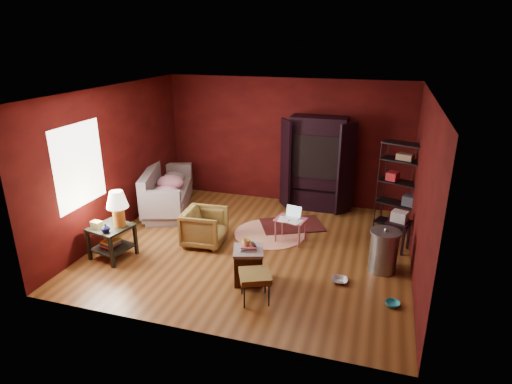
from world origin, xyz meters
TOP-DOWN VIEW (x-y plane):
  - room at (-0.04, -0.01)m, footprint 5.54×5.04m
  - sofa at (-2.35, 1.17)m, footprint 1.35×2.05m
  - armchair at (-0.88, -0.14)m, footprint 0.73×0.77m
  - pet_bowl_steel at (1.66, -0.75)m, footprint 0.26×0.07m
  - pet_bowl_turquoise at (2.46, -1.16)m, footprint 0.22×0.12m
  - vase at (-2.15, -1.28)m, footprint 0.18×0.19m
  - mug at (0.25, -1.13)m, footprint 0.15×0.14m
  - side_table at (-2.14, -1.03)m, footprint 0.73×0.73m
  - sofa_cushions at (-2.36, 1.13)m, footprint 1.44×2.24m
  - hamper at (0.28, -1.13)m, footprint 0.57×0.57m
  - footstool at (0.53, -1.59)m, footprint 0.58×0.58m
  - rug_round at (0.15, 0.61)m, footprint 1.72×1.72m
  - rug_oriental at (0.49, 1.12)m, footprint 1.46×1.27m
  - laptop_desk at (0.61, 0.42)m, footprint 0.61×0.50m
  - tv_armoire at (0.77, 2.25)m, footprint 1.62×0.85m
  - wire_shelving at (2.54, 1.58)m, footprint 0.94×0.65m
  - small_stand at (2.51, 0.65)m, footprint 0.47×0.47m
  - trash_can at (2.29, -0.18)m, footprint 0.59×0.59m

SIDE VIEW (x-z plane):
  - rug_round at x=0.15m, z-range 0.00..0.01m
  - rug_oriental at x=0.49m, z-range 0.01..0.02m
  - pet_bowl_turquoise at x=2.46m, z-range 0.00..0.21m
  - pet_bowl_steel at x=1.66m, z-range 0.00..0.26m
  - hamper at x=0.28m, z-range -0.03..0.61m
  - trash_can at x=2.29m, z-range -0.02..0.74m
  - armchair at x=-0.88m, z-range 0.00..0.74m
  - sofa at x=-2.35m, z-range 0.00..0.78m
  - footstool at x=0.53m, z-range 0.16..0.61m
  - laptop_desk at x=0.61m, z-range 0.08..0.75m
  - sofa_cushions at x=-2.36m, z-range -0.01..0.87m
  - small_stand at x=2.51m, z-range 0.18..0.93m
  - vase at x=-2.15m, z-range 0.58..0.73m
  - mug at x=0.25m, z-range 0.62..0.75m
  - side_table at x=-2.14m, z-range 0.12..1.33m
  - wire_shelving at x=2.54m, z-range 0.09..1.84m
  - tv_armoire at x=0.77m, z-range 0.04..2.09m
  - room at x=-0.04m, z-range -0.02..2.82m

